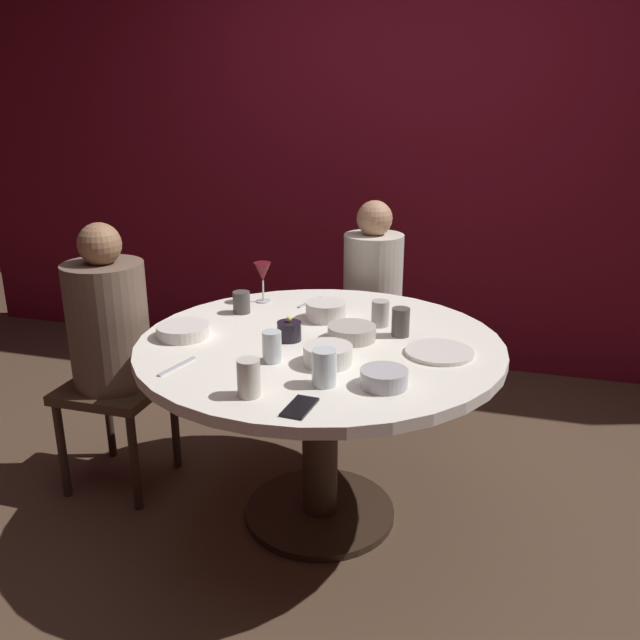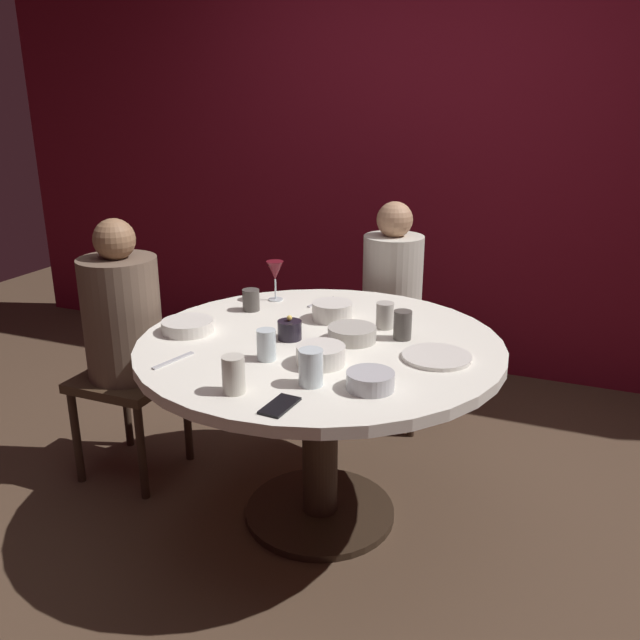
# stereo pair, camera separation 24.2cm
# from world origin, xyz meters

# --- Properties ---
(ground_plane) EXTENTS (8.00, 8.00, 0.00)m
(ground_plane) POSITION_xyz_m (0.00, 0.00, 0.00)
(ground_plane) COLOR #4C3828
(back_wall) EXTENTS (6.00, 0.10, 2.60)m
(back_wall) POSITION_xyz_m (0.00, 1.79, 1.30)
(back_wall) COLOR maroon
(back_wall) RESTS_ON ground
(dining_table) EXTENTS (1.35, 1.35, 0.76)m
(dining_table) POSITION_xyz_m (0.00, 0.00, 0.60)
(dining_table) COLOR silver
(dining_table) RESTS_ON ground
(seated_diner_left) EXTENTS (0.40, 0.40, 1.15)m
(seated_diner_left) POSITION_xyz_m (-0.90, 0.00, 0.71)
(seated_diner_left) COLOR #3F2D1E
(seated_diner_left) RESTS_ON ground
(seated_diner_back) EXTENTS (0.40, 0.40, 1.13)m
(seated_diner_back) POSITION_xyz_m (0.00, 0.95, 0.70)
(seated_diner_back) COLOR #3F2D1E
(seated_diner_back) RESTS_ON ground
(candle_holder) EXTENTS (0.09, 0.09, 0.09)m
(candle_holder) POSITION_xyz_m (-0.11, -0.03, 0.79)
(candle_holder) COLOR black
(candle_holder) RESTS_ON dining_table
(wine_glass) EXTENTS (0.08, 0.08, 0.18)m
(wine_glass) POSITION_xyz_m (-0.37, 0.39, 0.88)
(wine_glass) COLOR silver
(wine_glass) RESTS_ON dining_table
(dinner_plate) EXTENTS (0.24, 0.24, 0.01)m
(dinner_plate) POSITION_xyz_m (0.44, -0.01, 0.76)
(dinner_plate) COLOR silver
(dinner_plate) RESTS_ON dining_table
(cell_phone) EXTENTS (0.08, 0.14, 0.01)m
(cell_phone) POSITION_xyz_m (0.10, -0.55, 0.76)
(cell_phone) COLOR black
(cell_phone) RESTS_ON dining_table
(bowl_serving_large) EXTENTS (0.15, 0.15, 0.06)m
(bowl_serving_large) POSITION_xyz_m (0.30, -0.33, 0.78)
(bowl_serving_large) COLOR #B7B7BC
(bowl_serving_large) RESTS_ON dining_table
(bowl_salad_center) EXTENTS (0.18, 0.18, 0.05)m
(bowl_salad_center) POSITION_xyz_m (0.11, 0.04, 0.78)
(bowl_salad_center) COLOR #B2ADA3
(bowl_salad_center) RESTS_ON dining_table
(bowl_small_white) EXTENTS (0.20, 0.20, 0.05)m
(bowl_small_white) POSITION_xyz_m (-0.50, -0.11, 0.78)
(bowl_small_white) COLOR silver
(bowl_small_white) RESTS_ON dining_table
(bowl_sauce_side) EXTENTS (0.17, 0.17, 0.07)m
(bowl_sauce_side) POSITION_xyz_m (0.09, -0.21, 0.79)
(bowl_sauce_side) COLOR silver
(bowl_sauce_side) RESTS_ON dining_table
(bowl_rice_portion) EXTENTS (0.16, 0.16, 0.07)m
(bowl_rice_portion) POSITION_xyz_m (-0.05, 0.24, 0.79)
(bowl_rice_portion) COLOR silver
(bowl_rice_portion) RESTS_ON dining_table
(cup_near_candle) EXTENTS (0.07, 0.07, 0.10)m
(cup_near_candle) POSITION_xyz_m (0.18, 0.22, 0.81)
(cup_near_candle) COLOR #B2ADA3
(cup_near_candle) RESTS_ON dining_table
(cup_by_left_diner) EXTENTS (0.07, 0.07, 0.11)m
(cup_by_left_diner) POSITION_xyz_m (-0.10, -0.24, 0.81)
(cup_by_left_diner) COLOR silver
(cup_by_left_diner) RESTS_ON dining_table
(cup_by_right_diner) EXTENTS (0.07, 0.07, 0.12)m
(cup_by_right_diner) POSITION_xyz_m (-0.07, -0.51, 0.81)
(cup_by_right_diner) COLOR beige
(cup_by_right_diner) RESTS_ON dining_table
(cup_center_front) EXTENTS (0.07, 0.07, 0.09)m
(cup_center_front) POSITION_xyz_m (-0.40, 0.22, 0.80)
(cup_center_front) COLOR #4C4742
(cup_center_front) RESTS_ON dining_table
(cup_far_edge) EXTENTS (0.08, 0.08, 0.12)m
(cup_far_edge) POSITION_xyz_m (0.12, -0.37, 0.81)
(cup_far_edge) COLOR silver
(cup_far_edge) RESTS_ON dining_table
(cup_beside_wine) EXTENTS (0.07, 0.07, 0.11)m
(cup_beside_wine) POSITION_xyz_m (0.28, 0.13, 0.81)
(cup_beside_wine) COLOR #4C4742
(cup_beside_wine) RESTS_ON dining_table
(fork_near_plate) EXTENTS (0.06, 0.18, 0.01)m
(fork_near_plate) POSITION_xyz_m (-0.39, -0.38, 0.76)
(fork_near_plate) COLOR #B7B7BC
(fork_near_plate) RESTS_ON dining_table
(knife_near_plate) EXTENTS (0.07, 0.18, 0.01)m
(knife_near_plate) POSITION_xyz_m (-0.17, 0.43, 0.76)
(knife_near_plate) COLOR #B7B7BC
(knife_near_plate) RESTS_ON dining_table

